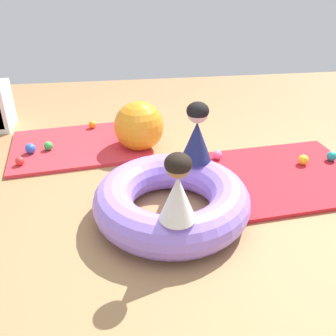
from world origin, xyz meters
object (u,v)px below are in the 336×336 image
Objects in this scene: inflatable_cushion at (172,200)px; play_ball_orange at (92,125)px; child_in_white at (178,189)px; play_ball_red at (20,161)px; play_ball_pink at (217,155)px; play_ball_blue at (30,148)px; play_ball_teal at (332,156)px; play_ball_yellow at (303,160)px; child_in_navy at (197,133)px; play_ball_green at (48,146)px; exercise_ball_large at (139,126)px.

play_ball_orange is (-0.69, 1.85, -0.07)m from inflatable_cushion.
play_ball_orange is at bearing -136.88° from child_in_white.
play_ball_orange reaches higher than play_ball_red.
play_ball_blue is at bearing 167.85° from play_ball_pink.
child_in_white is 2.14m from play_ball_teal.
play_ball_yellow is 1.03× the size of play_ball_teal.
inflatable_cushion is at bearing 140.22° from child_in_navy.
play_ball_orange is at bearing 153.83° from play_ball_teal.
play_ball_red is (-1.98, 0.16, -0.01)m from play_ball_pink.
play_ball_green is at bearing 167.15° from play_ball_teal.
exercise_ball_large is (-1.58, 0.67, 0.18)m from play_ball_yellow.
inflatable_cushion is 1.74m from play_ball_green.
play_ball_teal is 1.05× the size of play_ball_green.
play_ball_yellow is 1.12× the size of play_ball_orange.
child_in_white is 1.76m from exercise_ball_large.
play_ball_blue reaches higher than play_ball_yellow.
play_ball_red is 1.26m from exercise_ball_large.
inflatable_cushion reaches higher than play_ball_green.
play_ball_red is at bearing -110.20° from child_in_white.
child_in_navy is at bearing -33.90° from play_ball_green.
play_ball_orange is at bearing 142.13° from play_ball_pink.
play_ball_teal is 3.14m from play_ball_red.
inflatable_cushion is 1.55m from play_ball_yellow.
play_ball_teal is 1.00× the size of play_ball_pink.
play_ball_yellow is at bearing 153.42° from child_in_white.
child_in_white is at bearing -53.04° from play_ball_blue.
play_ball_red is at bearing 175.40° from play_ball_pink.
child_in_white is at bearing -73.91° from play_ball_orange.
play_ball_pink reaches higher than play_ball_red.
play_ball_green is at bearing 52.36° from play_ball_red.
play_ball_yellow reaches higher than play_ball_orange.
play_ball_orange is 0.96× the size of play_ball_green.
play_ball_teal is at bearing -12.85° from play_ball_green.
play_ball_pink is 1.80m from play_ball_green.
play_ball_blue is at bearing 168.83° from play_ball_teal.
play_ball_red is (-1.65, 0.64, -0.49)m from child_in_navy.
inflatable_cushion reaches higher than play_ball_teal.
play_ball_pink is at bearing 170.48° from play_ball_teal.
exercise_ball_large reaches higher than play_ball_red.
child_in_white is at bearing -47.23° from play_ball_red.
exercise_ball_large reaches higher than play_ball_teal.
play_ball_green is (-1.11, 1.76, -0.47)m from child_in_white.
play_ball_blue is at bearing -136.32° from play_ball_orange.
play_ball_blue reaches higher than play_ball_orange.
child_in_navy is (0.27, 0.37, 0.41)m from inflatable_cushion.
child_in_white reaches higher than play_ball_teal.
play_ball_green is (-0.45, -0.54, 0.00)m from play_ball_orange.
exercise_ball_large reaches higher than play_ball_orange.
child_in_white is 4.48× the size of play_ball_blue.
inflatable_cushion is at bearing -156.51° from play_ball_yellow.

